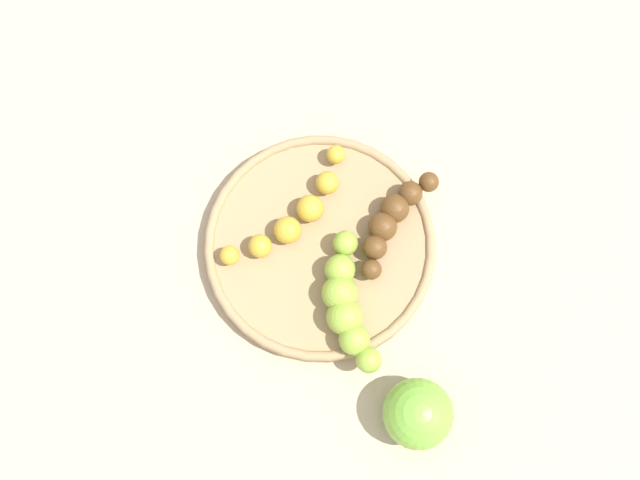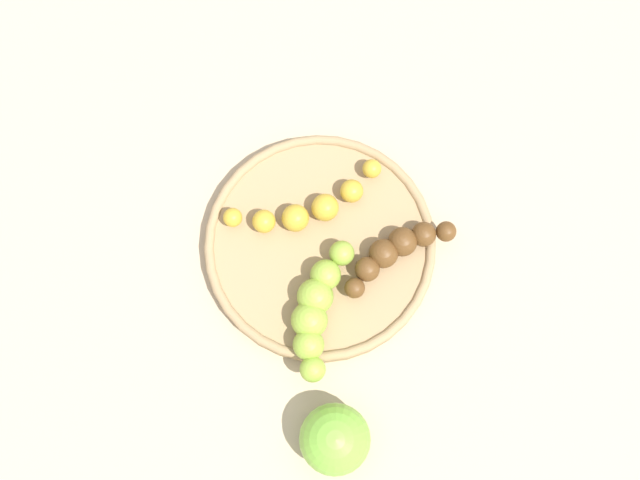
% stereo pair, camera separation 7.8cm
% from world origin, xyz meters
% --- Properties ---
extents(ground_plane, '(2.40, 2.40, 0.00)m').
position_xyz_m(ground_plane, '(0.00, 0.00, 0.00)').
color(ground_plane, tan).
extents(fruit_bowl, '(0.24, 0.24, 0.02)m').
position_xyz_m(fruit_bowl, '(0.00, 0.00, 0.01)').
color(fruit_bowl, '#A08259').
rests_on(fruit_bowl, ground_plane).
extents(banana_spotted, '(0.11, 0.14, 0.03)m').
position_xyz_m(banana_spotted, '(-0.03, 0.02, 0.03)').
color(banana_spotted, gold).
rests_on(banana_spotted, fruit_bowl).
extents(banana_green, '(0.07, 0.13, 0.04)m').
position_xyz_m(banana_green, '(0.03, -0.06, 0.04)').
color(banana_green, '#8CAD38').
rests_on(banana_green, fruit_bowl).
extents(banana_overripe, '(0.07, 0.12, 0.03)m').
position_xyz_m(banana_overripe, '(0.07, 0.03, 0.03)').
color(banana_overripe, '#593819').
rests_on(banana_overripe, fruit_bowl).
extents(apple_green, '(0.07, 0.07, 0.07)m').
position_xyz_m(apple_green, '(0.11, -0.16, 0.03)').
color(apple_green, '#72B238').
rests_on(apple_green, ground_plane).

